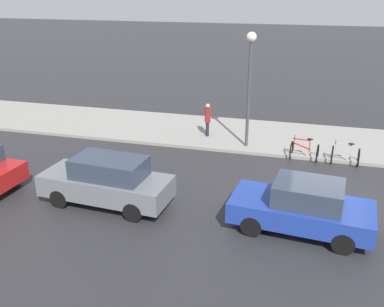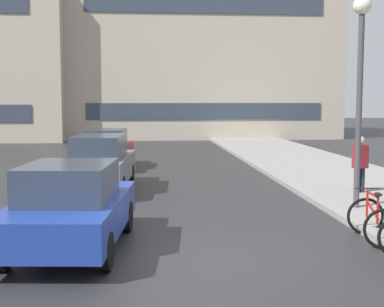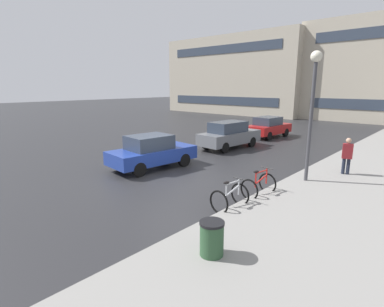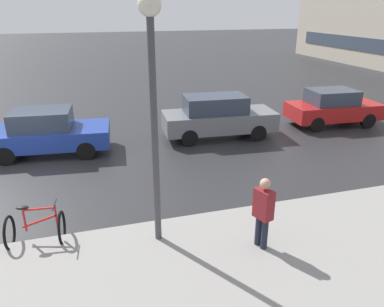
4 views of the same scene
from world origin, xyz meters
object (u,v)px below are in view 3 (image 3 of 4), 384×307
(bicycle_nearest, at_px, (230,197))
(streetlamp, at_px, (313,95))
(car_grey, at_px, (229,135))
(trash_bin, at_px, (212,241))
(car_red, at_px, (268,127))
(pedestrian, at_px, (347,155))
(bicycle_second, at_px, (259,185))
(car_blue, at_px, (152,152))

(bicycle_nearest, xyz_separation_m, streetlamp, (0.78, 4.20, 3.13))
(car_grey, relative_size, trash_bin, 4.79)
(trash_bin, bearing_deg, bicycle_nearest, 117.30)
(streetlamp, xyz_separation_m, trash_bin, (0.58, -6.85, -3.07))
(car_red, bearing_deg, car_grey, -88.17)
(streetlamp, distance_m, trash_bin, 7.53)
(pedestrian, relative_size, streetlamp, 0.33)
(bicycle_second, distance_m, trash_bin, 4.47)
(bicycle_nearest, xyz_separation_m, bicycle_second, (0.10, 1.64, 0.00))
(car_blue, height_order, car_grey, car_grey)
(car_red, xyz_separation_m, trash_bin, (7.20, -16.02, -0.32))
(bicycle_nearest, bearing_deg, streetlamp, 79.48)
(car_grey, bearing_deg, bicycle_nearest, -54.56)
(trash_bin, bearing_deg, car_red, 114.21)
(bicycle_nearest, relative_size, car_blue, 0.27)
(car_red, bearing_deg, car_blue, -89.25)
(pedestrian, relative_size, trash_bin, 1.83)
(car_red, bearing_deg, streetlamp, -54.19)
(streetlamp, height_order, trash_bin, streetlamp)
(bicycle_second, distance_m, pedestrian, 4.89)
(bicycle_second, xyz_separation_m, pedestrian, (1.60, 4.59, 0.56))
(car_red, distance_m, pedestrian, 10.38)
(bicycle_nearest, relative_size, pedestrian, 0.67)
(car_grey, distance_m, car_red, 5.42)
(streetlamp, bearing_deg, car_grey, 149.78)
(bicycle_nearest, bearing_deg, trash_bin, -62.70)
(car_grey, bearing_deg, car_red, 91.83)
(bicycle_nearest, xyz_separation_m, car_grey, (-5.66, 7.96, 0.44))
(bicycle_nearest, height_order, car_blue, car_blue)
(bicycle_nearest, xyz_separation_m, car_blue, (-5.68, 1.59, 0.38))
(bicycle_second, xyz_separation_m, car_red, (-5.93, 11.73, 0.37))
(streetlamp, bearing_deg, car_red, 125.81)
(streetlamp, bearing_deg, bicycle_second, -104.98)
(car_blue, xyz_separation_m, streetlamp, (6.46, 2.61, 2.75))
(pedestrian, xyz_separation_m, streetlamp, (-0.92, -2.03, 2.57))
(car_red, relative_size, trash_bin, 4.29)
(pedestrian, distance_m, streetlamp, 3.40)
(bicycle_nearest, bearing_deg, bicycle_second, 86.68)
(bicycle_nearest, xyz_separation_m, trash_bin, (1.37, -2.65, 0.06))
(bicycle_second, height_order, pedestrian, pedestrian)
(car_blue, xyz_separation_m, pedestrian, (7.38, 4.64, 0.18))
(trash_bin, bearing_deg, car_blue, 148.99)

